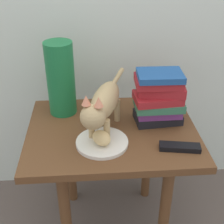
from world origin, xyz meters
TOP-DOWN VIEW (x-y plane):
  - side_table at (0.00, 0.00)m, footprint 0.68×0.53m
  - plate at (-0.04, -0.10)m, footprint 0.20×0.20m
  - bread_roll at (-0.05, -0.11)m, footprint 0.09×0.10m
  - cat at (-0.04, -0.03)m, footprint 0.20×0.46m
  - book_stack at (0.19, 0.04)m, footprint 0.21×0.15m
  - green_vase at (-0.20, 0.16)m, footprint 0.12×0.12m
  - tv_remote at (0.24, -0.15)m, footprint 0.16×0.07m

SIDE VIEW (x-z plane):
  - side_table at x=0.00m, z-range 0.19..0.77m
  - plate at x=-0.04m, z-range 0.58..0.59m
  - tv_remote at x=0.24m, z-range 0.58..0.60m
  - bread_roll at x=-0.05m, z-range 0.59..0.64m
  - book_stack at x=0.19m, z-range 0.58..0.80m
  - cat at x=-0.04m, z-range 0.60..0.82m
  - green_vase at x=-0.20m, z-range 0.58..0.89m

